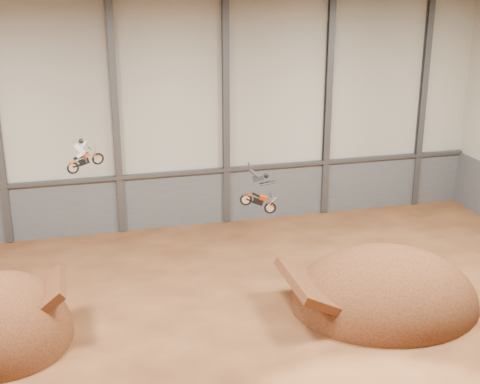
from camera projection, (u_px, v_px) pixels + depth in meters
name	position (u px, v px, depth m)	size (l,w,h in m)	color
floor	(231.00, 351.00, 28.85)	(40.00, 40.00, 0.00)	#522B16
back_wall	(171.00, 118.00, 40.29)	(40.00, 0.10, 14.00)	#B9B5A4
ceiling	(229.00, 17.00, 24.28)	(40.00, 40.00, 0.00)	black
lower_band_back	(175.00, 200.00, 41.91)	(39.80, 0.18, 3.50)	#54575B
steel_rail	(174.00, 173.00, 41.19)	(39.80, 0.35, 0.20)	#47494F
steel_column_2	(116.00, 122.00, 39.32)	(0.40, 0.36, 13.90)	#47494F
steel_column_3	(226.00, 115.00, 40.89)	(0.40, 0.36, 13.90)	#47494F
steel_column_4	(328.00, 110.00, 42.47)	(0.40, 0.36, 13.90)	#47494F
steel_column_5	(422.00, 104.00, 44.05)	(0.40, 0.36, 13.90)	#47494F
takeoff_ramp	(6.00, 339.00, 29.72)	(5.97, 6.89, 5.97)	#3F1E0F
landing_ramp	(384.00, 303.00, 32.87)	(9.31, 8.23, 5.37)	#3F1E0F
fmx_rider_a	(86.00, 152.00, 31.45)	(1.81, 0.69, 1.64)	#C03D12
fmx_rider_b	(256.00, 189.00, 32.09)	(2.45, 0.70, 2.10)	#B02600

